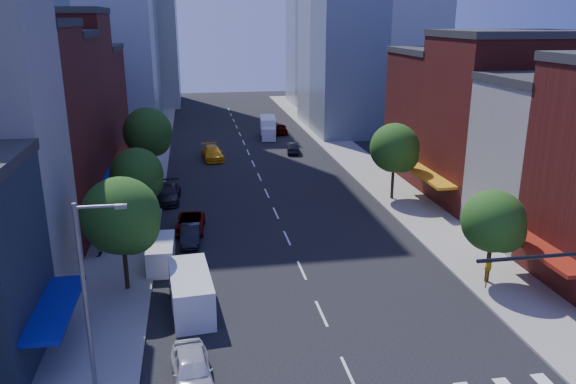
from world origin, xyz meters
name	(u,v)px	position (x,y,z in m)	size (l,w,h in m)	color
ground	(349,375)	(0.00, 0.00, 0.00)	(220.00, 220.00, 0.00)	black
sidewalk_left	(144,172)	(-12.50, 40.00, 0.07)	(5.00, 120.00, 0.15)	gray
sidewalk_right	(359,163)	(12.50, 40.00, 0.07)	(5.00, 120.00, 0.15)	gray
bldg_left_3	(29,127)	(-21.00, 29.00, 7.50)	(12.00, 8.00, 15.00)	#541615
bldg_left_4	(50,102)	(-21.00, 37.50, 8.50)	(12.00, 9.00, 17.00)	#5C1B15
bldg_left_5	(71,107)	(-21.00, 47.00, 6.50)	(12.00, 10.00, 13.00)	#541615
bldg_right_1	(563,162)	(21.00, 15.00, 6.00)	(12.00, 8.00, 12.00)	silver
bldg_right_2	(503,122)	(21.00, 24.00, 7.50)	(12.00, 10.00, 15.00)	#5C1B15
bldg_right_3	(453,115)	(21.00, 34.00, 6.50)	(12.00, 10.00, 13.00)	#541615
streetlight	(88,286)	(-11.81, 1.00, 5.28)	(2.25, 0.25, 9.00)	slate
tree_left_near	(124,219)	(-11.35, 10.92, 4.87)	(4.80, 4.80, 7.30)	black
tree_left_mid	(139,176)	(-11.35, 21.92, 4.53)	(4.20, 4.20, 6.65)	black
tree_left_far	(149,134)	(-11.35, 35.92, 5.20)	(5.00, 5.00, 7.75)	black
tree_right_near	(496,224)	(11.65, 7.92, 4.19)	(4.00, 4.00, 6.20)	black
tree_right_far	(396,150)	(11.65, 25.92, 4.86)	(4.60, 4.60, 7.20)	black
parked_car_front	(192,370)	(-7.50, 0.54, 0.78)	(1.84, 4.58, 1.56)	#BCBCC2
parked_car_second	(190,235)	(-7.50, 18.28, 0.67)	(1.42, 4.07, 1.34)	black
parked_car_third	(190,224)	(-7.50, 20.81, 0.66)	(2.19, 4.75, 1.32)	#999999
parked_car_rear	(168,193)	(-9.50, 29.11, 0.77)	(2.17, 5.33, 1.55)	black
cargo_van_near	(191,293)	(-7.49, 7.56, 1.19)	(2.73, 5.84, 2.41)	silver
cargo_van_far	(161,254)	(-9.50, 14.21, 0.93)	(1.87, 4.45, 1.89)	silver
taxi	(212,153)	(-4.70, 44.98, 0.81)	(2.28, 5.60, 1.62)	#F8AC0D
traffic_car_oncoming	(293,148)	(5.64, 46.71, 0.68)	(1.45, 4.15, 1.37)	black
traffic_car_far	(281,129)	(6.15, 59.29, 0.73)	(1.72, 4.28, 1.46)	#999999
box_truck	(268,128)	(3.85, 57.07, 1.35)	(2.80, 7.25, 2.85)	white
pedestrian_near	(61,319)	(-14.50, 6.21, 0.92)	(0.56, 0.37, 1.55)	#999999
pedestrian_far	(97,244)	(-14.14, 16.59, 1.04)	(0.86, 0.67, 1.78)	#999999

